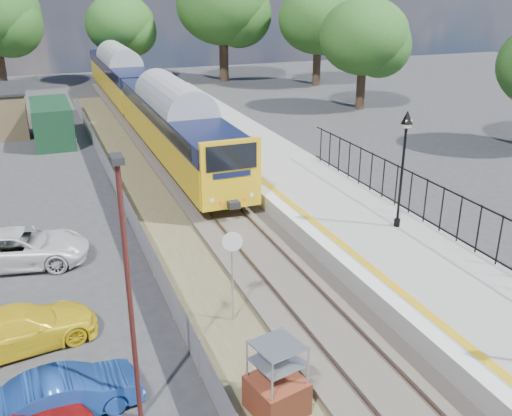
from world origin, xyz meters
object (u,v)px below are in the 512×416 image
car_blue (67,394)px  car_white (20,248)px  victorian_lamp_north (405,142)px  train (141,93)px  brick_plinth (277,380)px  speed_sign (232,261)px  car_yellow (19,329)px  carpark_lamp (128,279)px

car_blue → car_white: car_white is taller
victorian_lamp_north → train: bearing=102.0°
victorian_lamp_north → car_white: size_ratio=0.93×
victorian_lamp_north → train: (-5.30, 25.01, -1.96)m
car_blue → victorian_lamp_north: bearing=-74.1°
brick_plinth → car_white: (-5.79, 10.70, -0.26)m
car_white → car_blue: bearing=-162.8°
train → victorian_lamp_north: bearing=-78.0°
car_white → brick_plinth: bearing=-141.0°
victorian_lamp_north → speed_sign: victorian_lamp_north is taller
car_yellow → car_white: (0.03, 5.58, 0.06)m
train → brick_plinth: train is taller
train → speed_sign: 27.92m
car_white → victorian_lamp_north: bearing=-94.4°
speed_sign → car_yellow: (-6.14, 0.95, -1.48)m
car_blue → car_yellow: bearing=11.4°
victorian_lamp_north → car_white: 14.85m
car_yellow → victorian_lamp_north: bearing=-92.7°
victorian_lamp_north → car_yellow: victorian_lamp_north is taller
train → car_blue: 31.19m
train → brick_plinth: 32.13m
speed_sign → carpark_lamp: 4.99m
speed_sign → car_white: speed_sign is taller
brick_plinth → car_yellow: (-5.82, 5.12, -0.32)m
victorian_lamp_north → train: victorian_lamp_north is taller
train → speed_sign: size_ratio=13.35×
car_blue → car_white: (-1.03, 8.93, 0.10)m
brick_plinth → car_white: bearing=118.4°
carpark_lamp → car_blue: carpark_lamp is taller
train → car_white: (-8.61, -21.28, -1.65)m
speed_sign → car_blue: speed_sign is taller
car_white → carpark_lamp: bearing=-154.2°
train → carpark_lamp: 31.57m
victorian_lamp_north → car_white: (-13.91, 3.73, -3.61)m
victorian_lamp_north → car_blue: size_ratio=1.30×
victorian_lamp_north → brick_plinth: bearing=-139.4°
victorian_lamp_north → carpark_lamp: bearing=-152.2°
victorian_lamp_north → car_white: victorian_lamp_north is taller
train → carpark_lamp: size_ratio=6.18×
train → brick_plinth: (-2.82, -31.97, -1.39)m
victorian_lamp_north → speed_sign: bearing=-160.3°
train → car_blue: (-7.58, -30.21, -1.76)m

